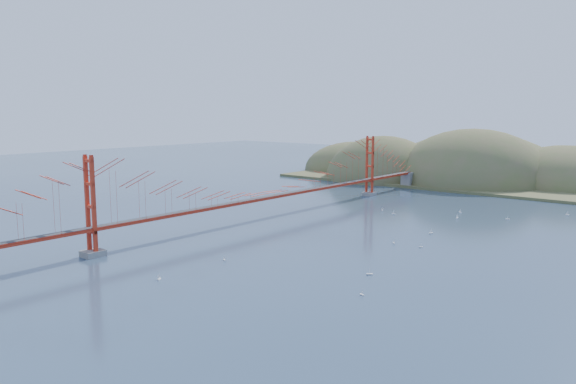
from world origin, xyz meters
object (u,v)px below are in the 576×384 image
Objects in this scene: bridge at (268,173)px; sailboat_1 at (394,242)px; sailboat_2 at (362,294)px; sailboat_0 at (431,232)px.

bridge reaches higher than sailboat_1.
sailboat_2 is at bearing -68.72° from sailboat_1.
bridge is 24.60m from sailboat_1.
sailboat_2 is at bearing -76.76° from sailboat_0.
sailboat_0 is 1.27× the size of sailboat_2.
bridge reaches higher than sailboat_2.
sailboat_2 is 0.94× the size of sailboat_1.
sailboat_2 is (6.56, -27.87, -0.02)m from sailboat_0.
sailboat_0 is 8.37m from sailboat_1.
sailboat_1 is (-1.07, -8.30, -0.02)m from sailboat_0.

